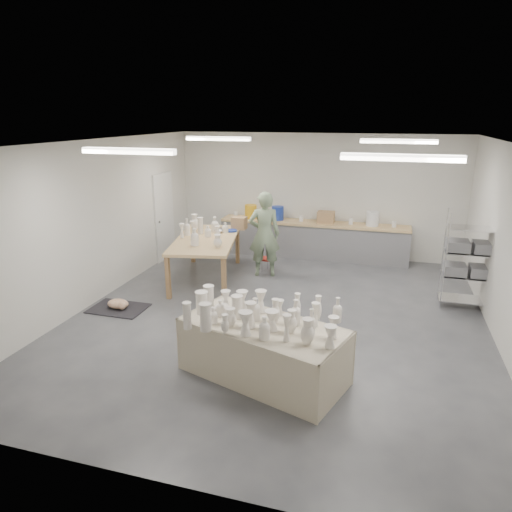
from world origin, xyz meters
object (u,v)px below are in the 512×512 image
(work_table, at_px, (208,237))
(potter, at_px, (264,234))
(drying_table, at_px, (263,347))
(red_stool, at_px, (267,259))

(work_table, relative_size, potter, 1.41)
(potter, bearing_deg, work_table, 6.31)
(drying_table, relative_size, potter, 1.29)
(work_table, distance_m, red_stool, 1.49)
(drying_table, relative_size, red_stool, 5.78)
(red_stool, bearing_deg, drying_table, -76.09)
(work_table, bearing_deg, drying_table, -70.09)
(work_table, height_order, potter, potter)
(work_table, bearing_deg, red_stool, 21.87)
(potter, height_order, red_stool, potter)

